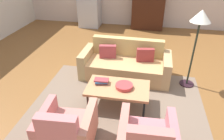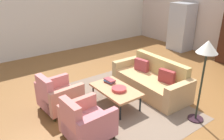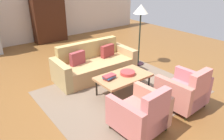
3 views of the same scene
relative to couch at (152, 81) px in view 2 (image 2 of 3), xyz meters
name	(u,v)px [view 2 (image 2 of 3)]	position (x,y,z in m)	size (l,w,h in m)	color
ground_plane	(145,96)	(0.11, -0.36, -0.29)	(11.32, 11.32, 0.00)	brown
wall_left	(60,15)	(-4.61, -0.36, 1.11)	(0.12, 8.67, 2.80)	silver
area_rug	(117,104)	(0.00, -1.14, -0.28)	(3.40, 2.60, 0.01)	#7A6553
couch	(152,81)	(0.00, 0.00, 0.00)	(2.12, 0.96, 0.86)	tan
coffee_table	(116,90)	(0.00, -1.19, 0.11)	(1.20, 0.70, 0.43)	black
armchair_left	(57,97)	(-0.60, -2.35, 0.06)	(0.85, 0.85, 0.88)	#342713
armchair_right	(85,123)	(0.60, -2.35, 0.06)	(0.83, 0.83, 0.88)	#292222
fruit_bowl	(119,89)	(0.12, -1.19, 0.18)	(0.33, 0.33, 0.07)	#BB3A3B
book_stack	(110,81)	(-0.34, -1.12, 0.19)	(0.29, 0.22, 0.09)	maroon
refrigerator	(181,27)	(-1.90, 3.53, 0.64)	(0.80, 0.73, 1.85)	#B7BABF
floor_lamp	(206,55)	(1.46, -0.17, 1.16)	(0.40, 0.40, 1.72)	black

